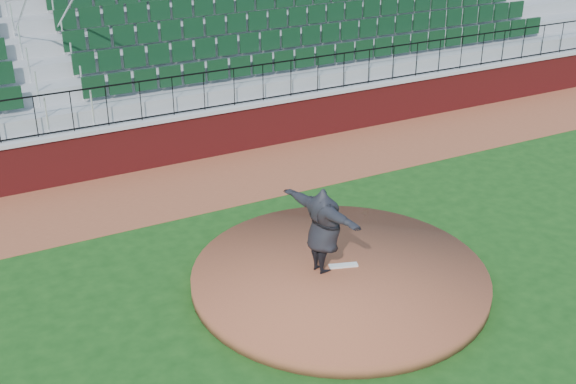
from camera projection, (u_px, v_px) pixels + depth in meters
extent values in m
plane|color=#154112|center=(324.00, 283.00, 14.02)|extent=(90.00, 90.00, 0.00)
cube|color=brown|center=(216.00, 180.00, 18.34)|extent=(34.00, 3.20, 0.01)
cube|color=maroon|center=(191.00, 137.00, 19.37)|extent=(34.00, 0.35, 1.20)
cube|color=#B7B7B7|center=(190.00, 114.00, 19.09)|extent=(34.00, 0.45, 0.10)
cube|color=maroon|center=(124.00, 17.00, 22.88)|extent=(34.00, 0.50, 5.50)
cylinder|color=brown|center=(340.00, 277.00, 13.98)|extent=(5.65, 5.65, 0.25)
cube|color=silver|center=(343.00, 265.00, 14.09)|extent=(0.57, 0.31, 0.04)
imported|color=black|center=(323.00, 230.00, 13.61)|extent=(0.94, 2.18, 1.72)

